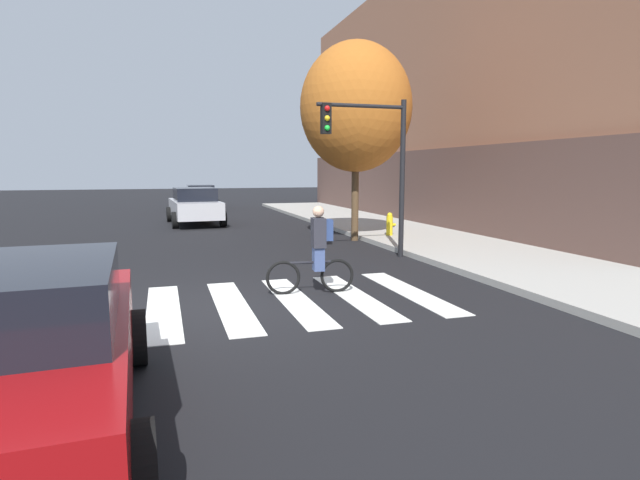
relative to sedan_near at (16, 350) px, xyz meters
The scene contains 11 objects.
ground_plane 4.59m from the sedan_near, 61.72° to the left, with size 120.00×120.00×0.00m, color black.
sidewalk 11.61m from the sedan_near, 20.05° to the left, with size 6.50×50.00×0.15m, color #9E9B93.
crosswalk_stripes 4.69m from the sedan_near, 59.39° to the left, with size 7.44×3.64×0.01m.
sedan_near is the anchor object (origin of this frame).
sedan_mid 18.36m from the sedan_near, 81.83° to the left, with size 2.39×4.75×1.61m.
sedan_far 27.58m from the sedan_near, 82.70° to the left, with size 2.00×4.25×1.47m.
cyclist 5.97m from the sedan_near, 47.44° to the left, with size 1.71×0.38×1.69m.
traffic_light_near 10.38m from the sedan_near, 49.42° to the left, with size 2.47×0.28×4.20m.
fire_hydrant 14.05m from the sedan_near, 51.95° to the left, with size 0.33×0.22×0.78m.
street_tree_near 13.92m from the sedan_near, 56.43° to the left, with size 3.66×3.66×6.51m.
corner_building 26.50m from the sedan_near, 39.59° to the left, with size 16.90×25.61×11.11m.
Camera 1 is at (-0.88, -8.79, 2.35)m, focal length 28.67 mm.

